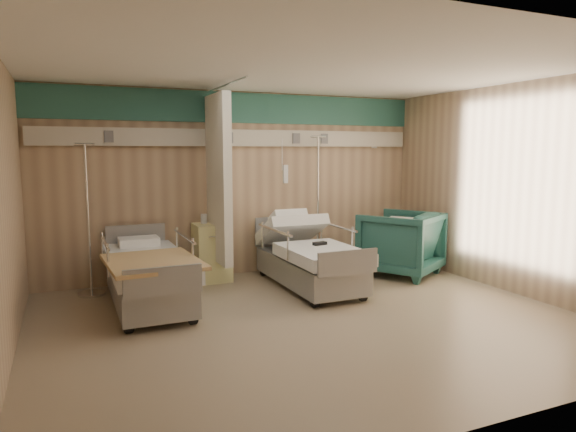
{
  "coord_description": "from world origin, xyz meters",
  "views": [
    {
      "loc": [
        -2.49,
        -5.03,
        1.91
      ],
      "look_at": [
        -0.03,
        0.6,
        1.13
      ],
      "focal_mm": 32.0,
      "sensor_mm": 36.0,
      "label": 1
    }
  ],
  "objects_px": {
    "bed_left": "(148,281)",
    "iv_stand_right": "(317,243)",
    "iv_stand_left": "(90,265)",
    "visitor_armchair": "(401,243)",
    "bedside_cabinet": "(212,252)",
    "bed_right": "(309,265)"
  },
  "relations": [
    {
      "from": "bed_left",
      "to": "iv_stand_left",
      "type": "height_order",
      "value": "iv_stand_left"
    },
    {
      "from": "visitor_armchair",
      "to": "bedside_cabinet",
      "type": "bearing_deg",
      "value": -46.9
    },
    {
      "from": "iv_stand_right",
      "to": "visitor_armchair",
      "type": "bearing_deg",
      "value": -37.95
    },
    {
      "from": "iv_stand_left",
      "to": "bed_right",
      "type": "bearing_deg",
      "value": -16.1
    },
    {
      "from": "bed_left",
      "to": "bedside_cabinet",
      "type": "relative_size",
      "value": 2.54
    },
    {
      "from": "bed_right",
      "to": "iv_stand_left",
      "type": "relative_size",
      "value": 1.08
    },
    {
      "from": "bedside_cabinet",
      "to": "visitor_armchair",
      "type": "bearing_deg",
      "value": -16.2
    },
    {
      "from": "bedside_cabinet",
      "to": "iv_stand_left",
      "type": "distance_m",
      "value": 1.68
    },
    {
      "from": "bed_left",
      "to": "iv_stand_left",
      "type": "distance_m",
      "value": 1.03
    },
    {
      "from": "bed_left",
      "to": "iv_stand_right",
      "type": "bearing_deg",
      "value": 17.88
    },
    {
      "from": "bed_right",
      "to": "visitor_armchair",
      "type": "bearing_deg",
      "value": 3.4
    },
    {
      "from": "iv_stand_right",
      "to": "iv_stand_left",
      "type": "distance_m",
      "value": 3.41
    },
    {
      "from": "bed_left",
      "to": "visitor_armchair",
      "type": "height_order",
      "value": "visitor_armchair"
    },
    {
      "from": "bed_right",
      "to": "visitor_armchair",
      "type": "xyz_separation_m",
      "value": [
        1.62,
        0.1,
        0.18
      ]
    },
    {
      "from": "bed_left",
      "to": "visitor_armchair",
      "type": "relative_size",
      "value": 1.99
    },
    {
      "from": "bed_right",
      "to": "visitor_armchair",
      "type": "relative_size",
      "value": 1.99
    },
    {
      "from": "bed_left",
      "to": "iv_stand_right",
      "type": "distance_m",
      "value": 2.93
    },
    {
      "from": "iv_stand_right",
      "to": "bed_left",
      "type": "bearing_deg",
      "value": -162.12
    },
    {
      "from": "bed_right",
      "to": "bed_left",
      "type": "bearing_deg",
      "value": 180.0
    },
    {
      "from": "bedside_cabinet",
      "to": "iv_stand_right",
      "type": "relative_size",
      "value": 0.4
    },
    {
      "from": "bed_left",
      "to": "bed_right",
      "type": "bearing_deg",
      "value": 0.0
    },
    {
      "from": "visitor_armchair",
      "to": "iv_stand_right",
      "type": "xyz_separation_m",
      "value": [
        -1.03,
        0.8,
        -0.06
      ]
    }
  ]
}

